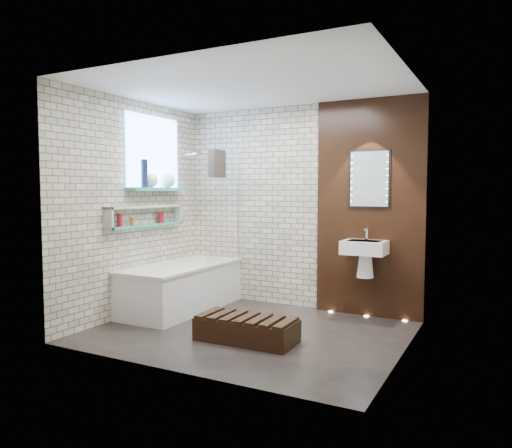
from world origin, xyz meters
The scene contains 15 objects.
ground centered at (0.00, 0.00, 0.00)m, with size 3.20×3.20×0.00m, color black.
room_shell centered at (0.00, 0.00, 1.30)m, with size 3.24×3.20×2.60m.
walnut_panel centered at (0.95, 1.27, 1.30)m, with size 1.30×0.06×2.60m, color black.
clerestory_window centered at (-1.57, 0.35, 1.90)m, with size 0.18×1.00×0.94m.
display_niche centered at (-1.53, 0.15, 1.20)m, with size 0.14×1.30×0.26m.
bathtub centered at (-1.22, 0.45, 0.29)m, with size 0.79×1.74×0.70m.
bath_screen centered at (-0.87, 0.89, 1.28)m, with size 0.01×0.78×1.40m, color white.
towel centered at (-0.87, 0.74, 1.85)m, with size 0.10×0.27×0.35m, color black.
shower_head centered at (-1.30, 0.95, 2.00)m, with size 0.18×0.18×0.02m, color silver.
washbasin centered at (0.95, 1.07, 0.79)m, with size 0.50×0.36×0.58m.
led_mirror centered at (0.95, 1.23, 1.65)m, with size 0.50×0.02×0.70m.
walnut_step centered at (0.13, -0.30, 0.11)m, with size 1.01×0.45×0.22m, color black.
niche_bottles centered at (-1.53, 0.07, 1.17)m, with size 0.06×0.82×0.15m.
sill_vases centered at (-1.50, 0.35, 1.65)m, with size 0.19×0.59×0.34m.
floor_uplights centered at (0.95, 1.20, 0.01)m, with size 0.96×0.06×0.01m.
Camera 1 is at (2.43, -4.49, 1.52)m, focal length 33.99 mm.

